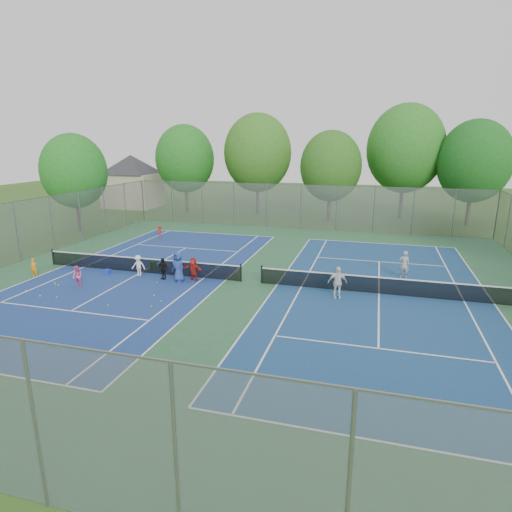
{
  "coord_description": "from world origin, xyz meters",
  "views": [
    {
      "loc": [
        6.5,
        -22.14,
        7.76
      ],
      "look_at": [
        0.0,
        1.0,
        1.3
      ],
      "focal_mm": 30.0,
      "sensor_mm": 36.0,
      "label": 1
    }
  ],
  "objects": [
    {
      "name": "ball_crate",
      "position": [
        -8.81,
        -0.85,
        0.15
      ],
      "size": [
        0.34,
        0.34,
        0.29
      ],
      "primitive_type": "cube",
      "rotation": [
        0.0,
        0.0,
        -0.0
      ],
      "color": "#1738B3",
      "rests_on": "ground"
    },
    {
      "name": "tennis_ball_4",
      "position": [
        -8.89,
        -5.1,
        0.03
      ],
      "size": [
        0.07,
        0.07,
        0.07
      ],
      "primitive_type": "sphere",
      "color": "#C4EF37",
      "rests_on": "ground"
    },
    {
      "name": "tree_ne",
      "position": [
        15.0,
        22.0,
        5.97
      ],
      "size": [
        6.6,
        6.6,
        9.77
      ],
      "color": "#443326",
      "rests_on": "ground"
    },
    {
      "name": "court_left",
      "position": [
        -7.0,
        0.0,
        0.02
      ],
      "size": [
        10.97,
        23.77,
        0.01
      ],
      "primitive_type": "cube",
      "color": "navy",
      "rests_on": "court_pad"
    },
    {
      "name": "court_right",
      "position": [
        7.0,
        0.0,
        0.02
      ],
      "size": [
        10.97,
        23.77,
        0.01
      ],
      "primitive_type": "cube",
      "color": "navy",
      "rests_on": "court_pad"
    },
    {
      "name": "tree_side_w",
      "position": [
        -19.0,
        10.0,
        5.24
      ],
      "size": [
        5.6,
        5.6,
        8.47
      ],
      "color": "#443326",
      "rests_on": "ground"
    },
    {
      "name": "student_b",
      "position": [
        -8.98,
        -3.29,
        0.6
      ],
      "size": [
        0.68,
        0.59,
        1.19
      ],
      "primitive_type": "imported",
      "rotation": [
        0.0,
        0.0,
        -0.28
      ],
      "color": "pink",
      "rests_on": "ground"
    },
    {
      "name": "fence_north",
      "position": [
        0.0,
        16.0,
        2.0
      ],
      "size": [
        32.0,
        0.1,
        4.0
      ],
      "primitive_type": "cube",
      "color": "gray",
      "rests_on": "ground"
    },
    {
      "name": "tree_nc",
      "position": [
        2.0,
        21.0,
        5.39
      ],
      "size": [
        6.0,
        6.0,
        8.85
      ],
      "color": "#443326",
      "rests_on": "ground"
    },
    {
      "name": "tree_nw",
      "position": [
        -14.0,
        22.0,
        5.89
      ],
      "size": [
        6.4,
        6.4,
        9.58
      ],
      "color": "#443326",
      "rests_on": "ground"
    },
    {
      "name": "house",
      "position": [
        -22.0,
        24.0,
        4.21
      ],
      "size": [
        11.03,
        11.03,
        7.3
      ],
      "color": "#B7A88C",
      "rests_on": "ground"
    },
    {
      "name": "court_pad",
      "position": [
        0.0,
        0.0,
        0.01
      ],
      "size": [
        32.0,
        32.0,
        0.01
      ],
      "primitive_type": "cube",
      "color": "#2B5B39",
      "rests_on": "ground"
    },
    {
      "name": "tennis_ball_2",
      "position": [
        -4.21,
        -3.53,
        0.03
      ],
      "size": [
        0.07,
        0.07,
        0.07
      ],
      "primitive_type": "sphere",
      "color": "#D2E535",
      "rests_on": "ground"
    },
    {
      "name": "tree_nl",
      "position": [
        -6.0,
        23.0,
        6.54
      ],
      "size": [
        7.2,
        7.2,
        10.69
      ],
      "color": "#443326",
      "rests_on": "ground"
    },
    {
      "name": "tennis_ball_5",
      "position": [
        -10.39,
        -3.42,
        0.03
      ],
      "size": [
        0.07,
        0.07,
        0.07
      ],
      "primitive_type": "sphere",
      "color": "#C8D932",
      "rests_on": "ground"
    },
    {
      "name": "tennis_ball_6",
      "position": [
        -9.85,
        -5.18,
        0.03
      ],
      "size": [
        0.07,
        0.07,
        0.07
      ],
      "primitive_type": "sphere",
      "color": "#E8F238",
      "rests_on": "ground"
    },
    {
      "name": "tennis_ball_8",
      "position": [
        -3.47,
        -4.17,
        0.03
      ],
      "size": [
        0.07,
        0.07,
        0.07
      ],
      "primitive_type": "sphere",
      "color": "gold",
      "rests_on": "ground"
    },
    {
      "name": "student_d",
      "position": [
        -5.08,
        -0.81,
        0.64
      ],
      "size": [
        0.81,
        0.53,
        1.28
      ],
      "primitive_type": "imported",
      "rotation": [
        0.0,
        0.0,
        -0.32
      ],
      "color": "black",
      "rests_on": "ground"
    },
    {
      "name": "tennis_ball_7",
      "position": [
        -10.13,
        -3.49,
        0.03
      ],
      "size": [
        0.07,
        0.07,
        0.07
      ],
      "primitive_type": "sphere",
      "color": "#CED230",
      "rests_on": "ground"
    },
    {
      "name": "ground",
      "position": [
        0.0,
        0.0,
        0.0
      ],
      "size": [
        120.0,
        120.0,
        0.0
      ],
      "primitive_type": "plane",
      "color": "#30541A",
      "rests_on": "ground"
    },
    {
      "name": "tennis_ball_1",
      "position": [
        -5.08,
        -1.62,
        0.03
      ],
      "size": [
        0.07,
        0.07,
        0.07
      ],
      "primitive_type": "sphere",
      "color": "#C2E134",
      "rests_on": "ground"
    },
    {
      "name": "tennis_ball_10",
      "position": [
        -10.63,
        -3.19,
        0.03
      ],
      "size": [
        0.07,
        0.07,
        0.07
      ],
      "primitive_type": "sphere",
      "color": "#C7D932",
      "rests_on": "ground"
    },
    {
      "name": "net_right",
      "position": [
        7.0,
        0.0,
        0.46
      ],
      "size": [
        12.87,
        0.1,
        0.91
      ],
      "primitive_type": "cube",
      "color": "black",
      "rests_on": "ground"
    },
    {
      "name": "student_f",
      "position": [
        -3.27,
        -0.6,
        0.69
      ],
      "size": [
        1.33,
        0.65,
        1.38
      ],
      "primitive_type": "imported",
      "rotation": [
        0.0,
        0.0,
        -0.2
      ],
      "color": "red",
      "rests_on": "ground"
    },
    {
      "name": "student_a",
      "position": [
        -12.58,
        -2.51,
        0.57
      ],
      "size": [
        0.46,
        0.34,
        1.15
      ],
      "primitive_type": "imported",
      "rotation": [
        0.0,
        0.0,
        0.16
      ],
      "color": "orange",
      "rests_on": "ground"
    },
    {
      "name": "tennis_ball_3",
      "position": [
        -11.16,
        -4.71,
        0.03
      ],
      "size": [
        0.07,
        0.07,
        0.07
      ],
      "primitive_type": "sphere",
      "color": "#CAE234",
      "rests_on": "ground"
    },
    {
      "name": "tree_nr",
      "position": [
        9.0,
        24.0,
        7.04
      ],
      "size": [
        7.6,
        7.6,
        11.42
      ],
      "color": "#443326",
      "rests_on": "ground"
    },
    {
      "name": "net_left",
      "position": [
        -7.0,
        0.0,
        0.46
      ],
      "size": [
        12.87,
        0.1,
        0.91
      ],
      "primitive_type": "cube",
      "color": "black",
      "rests_on": "ground"
    },
    {
      "name": "student_c",
      "position": [
        -6.81,
        -0.6,
        0.63
      ],
      "size": [
        0.87,
        0.58,
        1.26
      ],
      "primitive_type": "imported",
      "rotation": [
        0.0,
        0.0,
        0.15
      ],
      "color": "white",
      "rests_on": "ground"
    },
    {
      "name": "fence_south",
      "position": [
        0.0,
        -16.0,
        2.0
      ],
      "size": [
        32.0,
        0.1,
        4.0
      ],
      "primitive_type": "cube",
      "color": "gray",
      "rests_on": "ground"
    },
    {
      "name": "tennis_ball_0",
      "position": [
        -3.59,
        -4.93,
        0.03
      ],
      "size": [
        0.07,
        0.07,
        0.07
      ],
      "primitive_type": "sphere",
      "color": "#D4F238",
      "rests_on": "ground"
    },
    {
      "name": "ball_hopper",
      "position": [
        -6.54,
        0.65,
        0.27
      ],
      "size": [
        0.34,
        0.34,
        0.55
      ],
      "primitive_type": "cube",
      "rotation": [
        0.0,
        0.0,
        -0.25
      ],
      "color": "green",
      "rests_on": "ground"
    },
    {
      "name": "teen_court_b",
      "position": [
        4.91,
        -1.18,
        0.83
      ],
      "size": [
        1.06,
        0.68,
        1.67
      ],
      "primitive_type": "imported",
      "rotation": [
        0.0,
        0.0,
        0.31
      ],
      "color": "silver",
      "rests_on": "ground"
    },
    {
      "name": "instructor",
      "position": [
        8.35,
        3.18,
        0.83
      ],
      "size": [
        0.61,
        0.41,
        1.65
      ],
      "primitive_type": "imported",
      "rotation": [
        0.0,
        0.0,
        3.17
      ],
      "color": "#99999C",
      "rests_on": "ground"
    },
    {
      "name": "student_e",
      "position": [
        -4.05,
        -0.94,
        0.87
      ],
      "size": [
        1.0,
        0.85,
        1.74
      ],
      "primitive_type": "imported",
      "rotation": [
        0.0,
        0.0,
        -0.42
      ],
      "color": "#274090",
      "rests_on": "ground"
    },
    {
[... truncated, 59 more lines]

